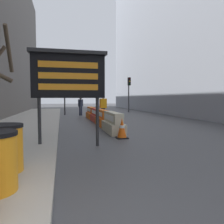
{
  "coord_description": "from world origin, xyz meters",
  "views": [
    {
      "loc": [
        0.13,
        -1.74,
        1.49
      ],
      "look_at": [
        2.49,
        8.38,
        0.83
      ],
      "focal_mm": 35.0,
      "sensor_mm": 36.0,
      "label": 1
    }
  ],
  "objects_px": {
    "traffic_light_near_curb": "(65,87)",
    "message_board": "(69,76)",
    "traffic_cone_near": "(122,128)",
    "pedestrian_passerby": "(81,105)",
    "traffic_light_far_side": "(129,87)",
    "barrel_drum_back": "(3,148)",
    "jersey_barrier_cream": "(113,124)",
    "jersey_barrier_red_striped": "(96,116)",
    "jersey_barrier_orange_far": "(103,119)",
    "pedestrian_worker": "(103,105)",
    "jersey_barrier_orange_near": "(91,113)"
  },
  "relations": [
    {
      "from": "jersey_barrier_orange_near",
      "to": "traffic_light_far_side",
      "type": "height_order",
      "value": "traffic_light_far_side"
    },
    {
      "from": "message_board",
      "to": "traffic_light_far_side",
      "type": "relative_size",
      "value": 0.78
    },
    {
      "from": "pedestrian_passerby",
      "to": "jersey_barrier_red_striped",
      "type": "bearing_deg",
      "value": 41.96
    },
    {
      "from": "traffic_cone_near",
      "to": "pedestrian_worker",
      "type": "height_order",
      "value": "pedestrian_worker"
    },
    {
      "from": "message_board",
      "to": "jersey_barrier_orange_far",
      "type": "height_order",
      "value": "message_board"
    },
    {
      "from": "message_board",
      "to": "jersey_barrier_orange_near",
      "type": "bearing_deg",
      "value": 78.34
    },
    {
      "from": "traffic_light_far_side",
      "to": "pedestrian_passerby",
      "type": "distance_m",
      "value": 6.56
    },
    {
      "from": "barrel_drum_back",
      "to": "pedestrian_worker",
      "type": "relative_size",
      "value": 0.52
    },
    {
      "from": "barrel_drum_back",
      "to": "jersey_barrier_orange_far",
      "type": "bearing_deg",
      "value": 66.16
    },
    {
      "from": "jersey_barrier_cream",
      "to": "jersey_barrier_red_striped",
      "type": "distance_m",
      "value": 4.62
    },
    {
      "from": "pedestrian_worker",
      "to": "traffic_cone_near",
      "type": "bearing_deg",
      "value": 74.04
    },
    {
      "from": "jersey_barrier_red_striped",
      "to": "traffic_light_near_curb",
      "type": "relative_size",
      "value": 0.62
    },
    {
      "from": "jersey_barrier_cream",
      "to": "traffic_light_near_curb",
      "type": "distance_m",
      "value": 11.07
    },
    {
      "from": "message_board",
      "to": "traffic_cone_near",
      "type": "bearing_deg",
      "value": 28.73
    },
    {
      "from": "jersey_barrier_orange_far",
      "to": "pedestrian_worker",
      "type": "distance_m",
      "value": 3.13
    },
    {
      "from": "message_board",
      "to": "jersey_barrier_orange_far",
      "type": "distance_m",
      "value": 5.6
    },
    {
      "from": "barrel_drum_back",
      "to": "jersey_barrier_red_striped",
      "type": "relative_size",
      "value": 0.42
    },
    {
      "from": "jersey_barrier_cream",
      "to": "jersey_barrier_red_striped",
      "type": "xyz_separation_m",
      "value": [
        0.0,
        4.62,
        -0.03
      ]
    },
    {
      "from": "message_board",
      "to": "pedestrian_passerby",
      "type": "xyz_separation_m",
      "value": [
        1.41,
        12.38,
        -1.21
      ]
    },
    {
      "from": "pedestrian_passerby",
      "to": "traffic_light_near_curb",
      "type": "bearing_deg",
      "value": -86.64
    },
    {
      "from": "jersey_barrier_orange_near",
      "to": "traffic_cone_near",
      "type": "height_order",
      "value": "jersey_barrier_orange_near"
    },
    {
      "from": "jersey_barrier_orange_far",
      "to": "traffic_light_near_curb",
      "type": "relative_size",
      "value": 0.56
    },
    {
      "from": "message_board",
      "to": "traffic_cone_near",
      "type": "height_order",
      "value": "message_board"
    },
    {
      "from": "jersey_barrier_orange_far",
      "to": "pedestrian_worker",
      "type": "xyz_separation_m",
      "value": [
        0.6,
        3.01,
        0.62
      ]
    },
    {
      "from": "pedestrian_worker",
      "to": "traffic_light_near_curb",
      "type": "bearing_deg",
      "value": -75.87
    },
    {
      "from": "message_board",
      "to": "jersey_barrier_orange_near",
      "type": "relative_size",
      "value": 1.34
    },
    {
      "from": "jersey_barrier_orange_far",
      "to": "jersey_barrier_cream",
      "type": "bearing_deg",
      "value": -90.0
    },
    {
      "from": "message_board",
      "to": "jersey_barrier_cream",
      "type": "distance_m",
      "value": 3.65
    },
    {
      "from": "barrel_drum_back",
      "to": "traffic_light_far_side",
      "type": "distance_m",
      "value": 19.88
    },
    {
      "from": "jersey_barrier_cream",
      "to": "jersey_barrier_orange_near",
      "type": "xyz_separation_m",
      "value": [
        0.0,
        6.96,
        -0.02
      ]
    },
    {
      "from": "barrel_drum_back",
      "to": "pedestrian_worker",
      "type": "xyz_separation_m",
      "value": [
        3.84,
        10.34,
        0.42
      ]
    },
    {
      "from": "message_board",
      "to": "jersey_barrier_orange_far",
      "type": "relative_size",
      "value": 1.51
    },
    {
      "from": "jersey_barrier_orange_near",
      "to": "jersey_barrier_cream",
      "type": "bearing_deg",
      "value": -90.0
    },
    {
      "from": "jersey_barrier_cream",
      "to": "traffic_light_near_curb",
      "type": "height_order",
      "value": "traffic_light_near_curb"
    },
    {
      "from": "pedestrian_worker",
      "to": "jersey_barrier_orange_far",
      "type": "bearing_deg",
      "value": 67.74
    },
    {
      "from": "traffic_cone_near",
      "to": "pedestrian_passerby",
      "type": "bearing_deg",
      "value": 92.75
    },
    {
      "from": "barrel_drum_back",
      "to": "traffic_light_far_side",
      "type": "height_order",
      "value": "traffic_light_far_side"
    },
    {
      "from": "jersey_barrier_red_striped",
      "to": "traffic_light_far_side",
      "type": "height_order",
      "value": "traffic_light_far_side"
    },
    {
      "from": "jersey_barrier_orange_near",
      "to": "pedestrian_passerby",
      "type": "xyz_separation_m",
      "value": [
        -0.54,
        2.89,
        0.58
      ]
    },
    {
      "from": "traffic_cone_near",
      "to": "pedestrian_passerby",
      "type": "distance_m",
      "value": 11.33
    },
    {
      "from": "barrel_drum_back",
      "to": "jersey_barrier_orange_near",
      "type": "bearing_deg",
      "value": 74.75
    },
    {
      "from": "jersey_barrier_orange_far",
      "to": "traffic_cone_near",
      "type": "distance_m",
      "value": 3.86
    },
    {
      "from": "traffic_light_near_curb",
      "to": "message_board",
      "type": "bearing_deg",
      "value": -90.35
    },
    {
      "from": "jersey_barrier_cream",
      "to": "pedestrian_worker",
      "type": "bearing_deg",
      "value": 83.66
    },
    {
      "from": "jersey_barrier_cream",
      "to": "jersey_barrier_red_striped",
      "type": "relative_size",
      "value": 1.04
    },
    {
      "from": "jersey_barrier_orange_near",
      "to": "traffic_light_near_curb",
      "type": "distance_m",
      "value": 4.69
    },
    {
      "from": "jersey_barrier_red_striped",
      "to": "pedestrian_worker",
      "type": "height_order",
      "value": "pedestrian_worker"
    },
    {
      "from": "traffic_cone_near",
      "to": "pedestrian_passerby",
      "type": "xyz_separation_m",
      "value": [
        -0.54,
        11.31,
        0.57
      ]
    },
    {
      "from": "traffic_light_far_side",
      "to": "traffic_cone_near",
      "type": "bearing_deg",
      "value": -108.52
    },
    {
      "from": "barrel_drum_back",
      "to": "jersey_barrier_cream",
      "type": "relative_size",
      "value": 0.4
    }
  ]
}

